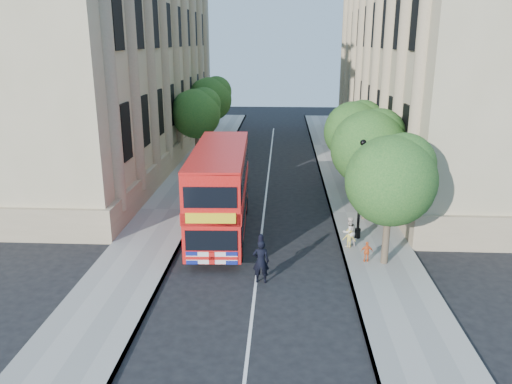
# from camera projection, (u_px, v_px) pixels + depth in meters

# --- Properties ---
(ground) EXTENTS (120.00, 120.00, 0.00)m
(ground) POSITION_uv_depth(u_px,v_px,m) (255.00, 293.00, 20.40)
(ground) COLOR black
(ground) RESTS_ON ground
(pavement_right) EXTENTS (3.50, 80.00, 0.12)m
(pavement_right) POSITION_uv_depth(u_px,v_px,m) (360.00, 213.00, 29.64)
(pavement_right) COLOR gray
(pavement_right) RESTS_ON ground
(pavement_left) EXTENTS (3.50, 80.00, 0.12)m
(pavement_left) POSITION_uv_depth(u_px,v_px,m) (169.00, 210.00, 30.22)
(pavement_left) COLOR gray
(pavement_left) RESTS_ON ground
(building_right) EXTENTS (12.00, 38.00, 18.00)m
(building_right) POSITION_uv_depth(u_px,v_px,m) (443.00, 52.00, 40.00)
(building_right) COLOR tan
(building_right) RESTS_ON ground
(building_left) EXTENTS (12.00, 38.00, 18.00)m
(building_left) POSITION_uv_depth(u_px,v_px,m) (105.00, 52.00, 41.41)
(building_left) COLOR tan
(building_left) RESTS_ON ground
(tree_right_near) EXTENTS (4.00, 4.00, 6.08)m
(tree_right_near) POSITION_uv_depth(u_px,v_px,m) (392.00, 176.00, 21.76)
(tree_right_near) COLOR #473828
(tree_right_near) RESTS_ON ground
(tree_right_mid) EXTENTS (4.20, 4.20, 6.37)m
(tree_right_mid) POSITION_uv_depth(u_px,v_px,m) (370.00, 144.00, 27.43)
(tree_right_mid) COLOR #473828
(tree_right_mid) RESTS_ON ground
(tree_right_far) EXTENTS (4.00, 4.00, 6.15)m
(tree_right_far) POSITION_uv_depth(u_px,v_px,m) (355.00, 128.00, 33.20)
(tree_right_far) COLOR #473828
(tree_right_far) RESTS_ON ground
(tree_left_far) EXTENTS (4.00, 4.00, 6.30)m
(tree_left_far) POSITION_uv_depth(u_px,v_px,m) (197.00, 111.00, 40.45)
(tree_left_far) COLOR #473828
(tree_left_far) RESTS_ON ground
(tree_left_back) EXTENTS (4.20, 4.20, 6.65)m
(tree_left_back) POSITION_uv_depth(u_px,v_px,m) (210.00, 97.00, 48.02)
(tree_left_back) COLOR #473828
(tree_left_back) RESTS_ON ground
(lamp_post) EXTENTS (0.32, 0.32, 5.16)m
(lamp_post) POSITION_uv_depth(u_px,v_px,m) (360.00, 194.00, 25.14)
(lamp_post) COLOR black
(lamp_post) RESTS_ON pavement_right
(double_decker_bus) EXTENTS (3.00, 9.94, 4.54)m
(double_decker_bus) POSITION_uv_depth(u_px,v_px,m) (220.00, 188.00, 26.04)
(double_decker_bus) COLOR red
(double_decker_bus) RESTS_ON ground
(box_van) EXTENTS (2.31, 4.96, 2.76)m
(box_van) POSITION_uv_depth(u_px,v_px,m) (222.00, 177.00, 32.72)
(box_van) COLOR black
(box_van) RESTS_ON ground
(police_constable) EXTENTS (0.71, 0.47, 1.94)m
(police_constable) POSITION_uv_depth(u_px,v_px,m) (261.00, 261.00, 21.06)
(police_constable) COLOR black
(police_constable) RESTS_ON ground
(woman_pedestrian) EXTENTS (0.93, 0.86, 1.53)m
(woman_pedestrian) POSITION_uv_depth(u_px,v_px,m) (349.00, 232.00, 24.55)
(woman_pedestrian) COLOR silver
(woman_pedestrian) RESTS_ON pavement_right
(child_a) EXTENTS (0.58, 0.25, 0.98)m
(child_a) POSITION_uv_depth(u_px,v_px,m) (367.00, 252.00, 22.90)
(child_a) COLOR orange
(child_a) RESTS_ON pavement_right
(child_b) EXTENTS (0.70, 0.49, 0.98)m
(child_b) POSITION_uv_depth(u_px,v_px,m) (349.00, 238.00, 24.52)
(child_b) COLOR gold
(child_b) RESTS_ON pavement_right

